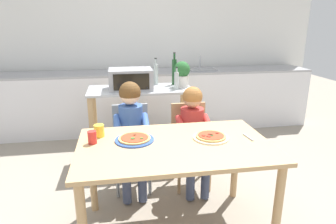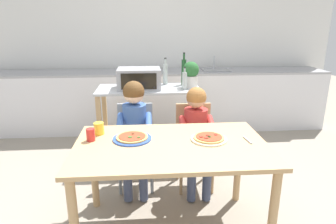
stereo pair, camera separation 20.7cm
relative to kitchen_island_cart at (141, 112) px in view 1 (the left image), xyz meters
name	(u,v)px [view 1 (the left image)]	position (x,y,z in m)	size (l,w,h in m)	color
ground_plane	(156,166)	(0.14, -0.26, -0.58)	(11.19, 11.19, 0.00)	gray
back_wall_tiled	(141,37)	(0.14, 1.44, 0.77)	(5.60, 0.12, 2.70)	white
kitchen_counter	(145,100)	(0.14, 1.03, -0.13)	(5.04, 0.60, 1.09)	silver
kitchen_island_cart	(141,112)	(0.00, 0.00, 0.00)	(1.17, 0.53, 0.86)	#B7BABF
toaster_oven	(131,79)	(-0.11, -0.01, 0.40)	(0.48, 0.35, 0.23)	#999BA0
bottle_dark_olive_oil	(174,71)	(0.42, 0.17, 0.44)	(0.06, 0.06, 0.38)	#1E4723
bottle_brown_beer	(156,74)	(0.20, 0.20, 0.41)	(0.06, 0.06, 0.32)	#ADB7B2
bottle_clear_vinegar	(177,80)	(0.40, -0.11, 0.38)	(0.05, 0.05, 0.25)	#ADB7B2
potted_herb_plant	(182,73)	(0.49, 0.02, 0.44)	(0.19, 0.19, 0.29)	beige
dining_table	(175,156)	(0.14, -1.35, 0.07)	(1.40, 0.87, 0.74)	tan
dining_chair_left	(131,141)	(-0.15, -0.61, -0.10)	(0.36, 0.36, 0.81)	gray
dining_chair_right	(190,139)	(0.43, -0.66, -0.10)	(0.36, 0.36, 0.81)	tan
child_in_blue_striped_shirt	(131,124)	(-0.15, -0.73, 0.11)	(0.32, 0.42, 1.05)	#424C6B
child_in_red_shirt	(193,127)	(0.43, -0.78, 0.07)	(0.32, 0.42, 1.00)	#424C6B
pizza_plate_blue_rimmed	(135,139)	(-0.14, -1.24, 0.18)	(0.29, 0.29, 0.03)	#3356B7
pizza_plate_cream	(211,137)	(0.43, -1.30, 0.18)	(0.27, 0.27, 0.03)	beige
drinking_cup_yellow	(99,131)	(-0.41, -1.11, 0.21)	(0.08, 0.08, 0.09)	yellow
drinking_cup_red	(92,137)	(-0.45, -1.24, 0.21)	(0.06, 0.06, 0.09)	red
serving_spoon	(248,137)	(0.71, -1.33, 0.17)	(0.01, 0.01, 0.14)	#B7BABF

